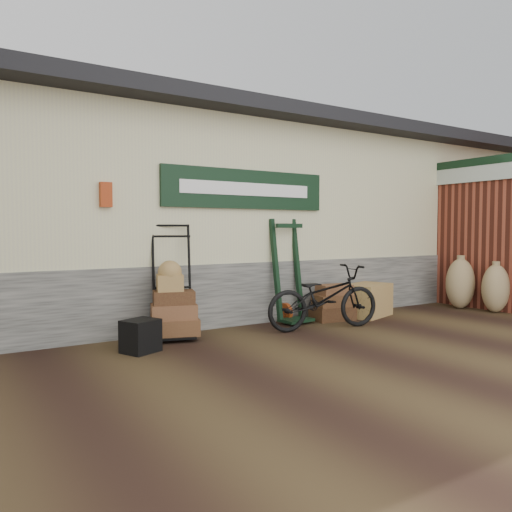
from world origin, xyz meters
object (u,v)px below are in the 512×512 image
at_px(suitcase_stack, 333,302).
at_px(wicker_hamper, 368,300).
at_px(porter_trolley, 172,280).
at_px(green_barrow, 289,271).
at_px(bicycle, 324,294).
at_px(black_trunk, 141,336).

bearing_deg(suitcase_stack, wicker_hamper, -2.18).
relative_size(porter_trolley, suitcase_stack, 2.38).
bearing_deg(green_barrow, porter_trolley, 175.95).
relative_size(green_barrow, bicycle, 0.90).
xyz_separation_m(black_trunk, bicycle, (2.58, -0.08, 0.31)).
bearing_deg(wicker_hamper, green_barrow, 169.77).
distance_m(porter_trolley, wicker_hamper, 3.29).
xyz_separation_m(wicker_hamper, black_trunk, (-3.86, -0.36, -0.07)).
height_order(porter_trolley, black_trunk, porter_trolley).
bearing_deg(porter_trolley, wicker_hamper, 13.90).
xyz_separation_m(green_barrow, suitcase_stack, (0.66, -0.22, -0.49)).
bearing_deg(green_barrow, suitcase_stack, -24.53).
height_order(porter_trolley, green_barrow, green_barrow).
distance_m(green_barrow, black_trunk, 2.63).
bearing_deg(suitcase_stack, green_barrow, 161.61).
relative_size(porter_trolley, wicker_hamper, 1.88).
relative_size(porter_trolley, black_trunk, 4.00).
xyz_separation_m(porter_trolley, suitcase_stack, (2.54, -0.15, -0.46)).
bearing_deg(suitcase_stack, black_trunk, -173.08).
xyz_separation_m(porter_trolley, green_barrow, (1.88, 0.07, 0.03)).
bearing_deg(green_barrow, black_trunk, -172.54).
bearing_deg(porter_trolley, suitcase_stack, 13.63).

